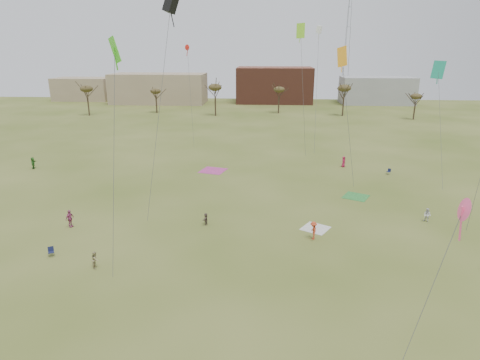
{
  "coord_description": "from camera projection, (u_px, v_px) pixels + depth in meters",
  "views": [
    {
      "loc": [
        2.62,
        -27.67,
        18.35
      ],
      "look_at": [
        0.0,
        12.0,
        5.5
      ],
      "focal_mm": 30.62,
      "sensor_mm": 36.0,
      "label": 1
    }
  ],
  "objects": [
    {
      "name": "blanket_plum",
      "position": [
        213.0,
        171.0,
        64.22
      ],
      "size": [
        4.56,
        4.56,
        0.03
      ],
      "primitive_type": "cube",
      "rotation": [
        0.0,
        0.0,
        1.29
      ],
      "color": "#B93986",
      "rests_on": "ground"
    },
    {
      "name": "flyer_far_b",
      "position": [
        344.0,
        162.0,
        65.97
      ],
      "size": [
        0.92,
        1.02,
        1.76
      ],
      "primitive_type": "imported",
      "rotation": [
        0.0,
        0.0,
        1.03
      ],
      "color": "#9F1B3F",
      "rests_on": "ground"
    },
    {
      "name": "tree_line",
      "position": [
        246.0,
        94.0,
        105.2
      ],
      "size": [
        117.44,
        49.32,
        8.91
      ],
      "color": "#3A2B1E",
      "rests_on": "ground"
    },
    {
      "name": "building_brick",
      "position": [
        274.0,
        85.0,
        143.85
      ],
      "size": [
        26.0,
        16.0,
        12.0
      ],
      "primitive_type": "cube",
      "color": "brown",
      "rests_on": "ground"
    },
    {
      "name": "flyer_mid_b",
      "position": [
        313.0,
        230.0,
        40.95
      ],
      "size": [
        0.78,
        1.26,
        1.87
      ],
      "primitive_type": "imported",
      "rotation": [
        0.0,
        0.0,
        4.79
      ],
      "color": "#BB4023",
      "rests_on": "ground"
    },
    {
      "name": "building_tan_west",
      "position": [
        84.0,
        89.0,
        150.75
      ],
      "size": [
        20.0,
        12.0,
        8.0
      ],
      "primitive_type": "cube",
      "color": "#937F60",
      "rests_on": "ground"
    },
    {
      "name": "building_grey",
      "position": [
        377.0,
        90.0,
        140.22
      ],
      "size": [
        24.0,
        12.0,
        9.0
      ],
      "primitive_type": "cube",
      "color": "gray",
      "rests_on": "ground"
    },
    {
      "name": "camp_chair_right",
      "position": [
        388.0,
        173.0,
        62.3
      ],
      "size": [
        0.74,
        0.73,
        0.87
      ],
      "rotation": [
        0.0,
        0.0,
        5.42
      ],
      "color": "#151B3B",
      "rests_on": "ground"
    },
    {
      "name": "spectator_fore_c",
      "position": [
        206.0,
        219.0,
        44.4
      ],
      "size": [
        0.57,
        1.29,
        1.34
      ],
      "primitive_type": "imported",
      "rotation": [
        0.0,
        0.0,
        4.57
      ],
      "color": "brown",
      "rests_on": "ground"
    },
    {
      "name": "blanket_cream",
      "position": [
        315.0,
        228.0,
        43.65
      ],
      "size": [
        3.56,
        3.56,
        0.03
      ],
      "primitive_type": "cube",
      "rotation": [
        0.0,
        0.0,
        2.59
      ],
      "color": "silver",
      "rests_on": "ground"
    },
    {
      "name": "spectator_mid_d",
      "position": [
        70.0,
        219.0,
        43.72
      ],
      "size": [
        0.76,
        1.22,
        1.94
      ],
      "primitive_type": "imported",
      "rotation": [
        0.0,
        0.0,
        1.3
      ],
      "color": "#AA467A",
      "rests_on": "ground"
    },
    {
      "name": "kites_aloft",
      "position": [
        261.0,
        38.0,
        49.06
      ],
      "size": [
        64.25,
        56.16,
        22.42
      ],
      "color": "#178C6D",
      "rests_on": "ground"
    },
    {
      "name": "spectator_mid_e",
      "position": [
        427.0,
        215.0,
        45.08
      ],
      "size": [
        0.96,
        0.96,
        1.58
      ],
      "primitive_type": "imported",
      "rotation": [
        0.0,
        0.0,
        5.51
      ],
      "color": "silver",
      "rests_on": "ground"
    },
    {
      "name": "flyer_far_a",
      "position": [
        33.0,
        163.0,
        65.14
      ],
      "size": [
        0.88,
        1.78,
        1.84
      ],
      "primitive_type": "imported",
      "rotation": [
        0.0,
        0.0,
        1.77
      ],
      "color": "#317125",
      "rests_on": "ground"
    },
    {
      "name": "building_tan",
      "position": [
        159.0,
        88.0,
        141.92
      ],
      "size": [
        32.0,
        14.0,
        10.0
      ],
      "primitive_type": "cube",
      "color": "#937F60",
      "rests_on": "ground"
    },
    {
      "name": "ground",
      "position": [
        230.0,
        294.0,
        32.07
      ],
      "size": [
        260.0,
        260.0,
        0.0
      ],
      "primitive_type": "plane",
      "color": "#415219",
      "rests_on": "ground"
    },
    {
      "name": "spectator_fore_b",
      "position": [
        95.0,
        259.0,
        35.69
      ],
      "size": [
        0.66,
        0.81,
        1.52
      ],
      "primitive_type": "imported",
      "rotation": [
        0.0,
        0.0,
        1.7
      ],
      "color": "#9A8F62",
      "rests_on": "ground"
    },
    {
      "name": "blanket_olive",
      "position": [
        356.0,
        197.0,
        52.97
      ],
      "size": [
        3.98,
        3.98,
        0.03
      ],
      "primitive_type": "cube",
      "rotation": [
        0.0,
        0.0,
        1.08
      ],
      "color": "#318637",
      "rests_on": "ground"
    },
    {
      "name": "camp_chair_left",
      "position": [
        51.0,
        254.0,
        37.77
      ],
      "size": [
        0.7,
        0.71,
        0.87
      ],
      "rotation": [
        0.0,
        0.0,
        0.48
      ],
      "color": "#161B3D",
      "rests_on": "ground"
    },
    {
      "name": "radio_tower",
      "position": [
        347.0,
        45.0,
        142.97
      ],
      "size": [
        1.51,
        1.72,
        41.0
      ],
      "color": "#9EA3A8",
      "rests_on": "ground"
    }
  ]
}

